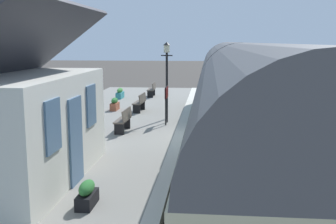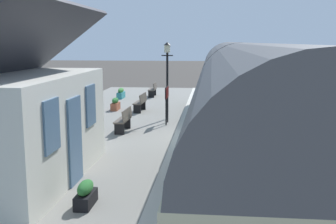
# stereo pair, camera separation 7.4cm
# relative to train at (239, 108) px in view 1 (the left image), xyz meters

# --- Properties ---
(ground_plane) EXTENTS (160.00, 160.00, 0.00)m
(ground_plane) POSITION_rel_train_xyz_m (1.14, 0.90, -2.22)
(ground_plane) COLOR #423D38
(platform) EXTENTS (32.00, 6.54, 0.95)m
(platform) POSITION_rel_train_xyz_m (1.14, 5.17, -1.75)
(platform) COLOR gray
(platform) RESTS_ON ground
(platform_edge_coping) EXTENTS (32.00, 0.36, 0.02)m
(platform_edge_coping) POSITION_rel_train_xyz_m (1.14, 2.08, -1.27)
(platform_edge_coping) COLOR beige
(platform_edge_coping) RESTS_ON platform
(rail_near) EXTENTS (52.00, 0.08, 0.14)m
(rail_near) POSITION_rel_train_xyz_m (1.14, -0.72, -2.15)
(rail_near) COLOR gray
(rail_near) RESTS_ON ground
(rail_far) EXTENTS (52.00, 0.08, 0.14)m
(rail_far) POSITION_rel_train_xyz_m (1.14, 0.72, -2.15)
(rail_far) COLOR gray
(rail_far) RESTS_ON ground
(train) EXTENTS (21.00, 2.73, 4.32)m
(train) POSITION_rel_train_xyz_m (0.00, 0.00, 0.00)
(train) COLOR black
(train) RESTS_ON ground
(bench_platform_end) EXTENTS (1.42, 0.50, 0.88)m
(bench_platform_end) POSITION_rel_train_xyz_m (6.41, 4.35, -0.80)
(bench_platform_end) COLOR brown
(bench_platform_end) RESTS_ON platform
(bench_mid_platform) EXTENTS (1.41, 0.46, 0.88)m
(bench_mid_platform) POSITION_rel_train_xyz_m (1.78, 4.21, -0.80)
(bench_mid_platform) COLOR brown
(bench_mid_platform) RESTS_ON platform
(bench_near_building) EXTENTS (1.41, 0.46, 0.88)m
(bench_near_building) POSITION_rel_train_xyz_m (12.05, 4.52, -0.80)
(bench_near_building) COLOR brown
(bench_near_building) RESTS_ON platform
(planter_bench_right) EXTENTS (1.09, 0.32, 0.63)m
(planter_bench_right) POSITION_rel_train_xyz_m (11.06, 6.36, -0.97)
(planter_bench_right) COLOR teal
(planter_bench_right) RESTS_ON platform
(planter_edge_far) EXTENTS (0.53, 0.53, 0.87)m
(planter_edge_far) POSITION_rel_train_xyz_m (2.54, 6.36, -0.80)
(planter_edge_far) COLOR black
(planter_edge_far) RESTS_ON platform
(planter_edge_near) EXTENTS (0.75, 0.32, 0.54)m
(planter_edge_near) POSITION_rel_train_xyz_m (-5.50, 3.51, -1.02)
(planter_edge_near) COLOR black
(planter_edge_near) RESTS_ON platform
(planter_corner_building) EXTENTS (0.88, 0.32, 0.63)m
(planter_corner_building) POSITION_rel_train_xyz_m (6.73, 5.70, -0.98)
(planter_corner_building) COLOR #9E5138
(planter_corner_building) RESTS_ON platform
(lamp_post_platform) EXTENTS (0.32, 0.50, 3.39)m
(lamp_post_platform) POSITION_rel_train_xyz_m (4.51, 2.84, 1.11)
(lamp_post_platform) COLOR black
(lamp_post_platform) RESTS_ON platform
(station_sign_board) EXTENTS (0.96, 0.06, 1.57)m
(station_sign_board) POSITION_rel_train_xyz_m (3.46, 2.75, -0.09)
(station_sign_board) COLOR black
(station_sign_board) RESTS_ON platform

